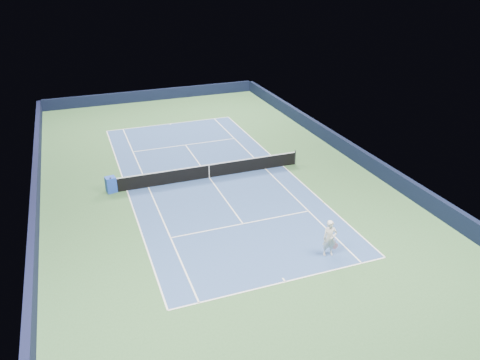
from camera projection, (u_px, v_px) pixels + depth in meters
name	position (u px, v px, depth m)	size (l,w,h in m)	color
ground	(209.00, 178.00, 31.50)	(40.00, 40.00, 0.00)	#325A31
wall_far	(152.00, 95.00, 47.98)	(22.00, 0.35, 1.10)	black
wall_right	(349.00, 149.00, 34.67)	(0.35, 40.00, 1.10)	black
wall_left	(35.00, 197.00, 27.85)	(0.35, 40.00, 1.10)	black
court_surface	(209.00, 178.00, 31.50)	(10.97, 23.77, 0.01)	navy
baseline_far	(170.00, 124.00, 41.52)	(10.97, 0.08, 0.00)	white
baseline_near	(285.00, 282.00, 21.47)	(10.97, 0.08, 0.00)	white
sideline_doubles_right	(283.00, 166.00, 33.22)	(0.08, 23.77, 0.00)	white
sideline_doubles_left	(127.00, 191.00, 29.77)	(0.08, 23.77, 0.00)	white
sideline_singles_right	(265.00, 169.00, 32.79)	(0.08, 23.77, 0.00)	white
sideline_singles_left	(148.00, 187.00, 30.20)	(0.08, 23.77, 0.00)	white
service_line_far	(185.00, 145.00, 36.89)	(8.23, 0.08, 0.00)	white
service_line_near	(243.00, 224.00, 26.10)	(8.23, 0.08, 0.00)	white
center_service_line	(209.00, 178.00, 31.49)	(0.08, 12.80, 0.00)	white
center_mark_far	(170.00, 124.00, 41.39)	(0.08, 0.30, 0.00)	white
center_mark_near	(284.00, 280.00, 21.59)	(0.08, 0.30, 0.00)	white
tennis_net	(209.00, 171.00, 31.28)	(12.90, 0.10, 1.07)	black
sponsor_cube	(111.00, 185.00, 29.42)	(0.71, 0.66, 1.01)	#1E41B4
tennis_player	(330.00, 238.00, 23.01)	(0.88, 1.34, 2.48)	silver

